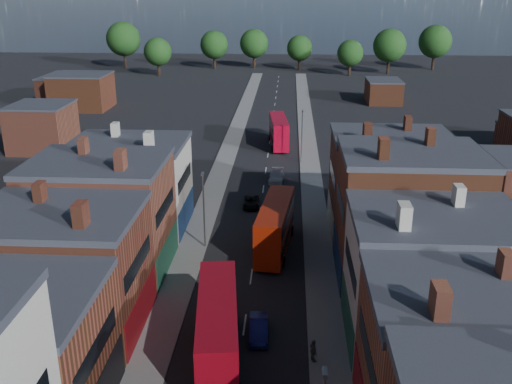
# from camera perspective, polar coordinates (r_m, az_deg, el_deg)

# --- Properties ---
(pavement_west) EXTENTS (3.00, 200.00, 0.12)m
(pavement_west) POSITION_cam_1_polar(r_m,az_deg,el_deg) (78.01, -3.98, 0.93)
(pavement_west) COLOR gray
(pavement_west) RESTS_ON ground
(pavement_east) EXTENTS (3.00, 200.00, 0.12)m
(pavement_east) POSITION_cam_1_polar(r_m,az_deg,el_deg) (77.47, 5.61, 0.74)
(pavement_east) COLOR gray
(pavement_east) RESTS_ON ground
(lamp_post_2) EXTENTS (0.25, 0.70, 8.12)m
(lamp_post_2) POSITION_cam_1_polar(r_m,az_deg,el_deg) (57.66, -5.26, -1.30)
(lamp_post_2) COLOR slate
(lamp_post_2) RESTS_ON ground
(lamp_post_3) EXTENTS (0.25, 0.70, 8.12)m
(lamp_post_3) POSITION_cam_1_polar(r_m,az_deg,el_deg) (85.67, 4.62, 5.92)
(lamp_post_3) COLOR slate
(lamp_post_3) RESTS_ON ground
(bus_0) EXTENTS (4.03, 12.12, 5.13)m
(bus_0) POSITION_cam_1_polar(r_m,az_deg,el_deg) (41.38, -3.85, -13.58)
(bus_0) COLOR #A10917
(bus_0) RESTS_ON ground
(bus_1) EXTENTS (3.86, 11.71, 4.96)m
(bus_1) POSITION_cam_1_polar(r_m,az_deg,el_deg) (57.79, 1.93, -3.34)
(bus_1) COLOR #B7230A
(bus_1) RESTS_ON ground
(bus_2) EXTENTS (3.60, 11.22, 4.76)m
(bus_2) POSITION_cam_1_polar(r_m,az_deg,el_deg) (95.40, 2.29, 6.12)
(bus_2) COLOR #AE071F
(bus_2) RESTS_ON ground
(car_1) EXTENTS (1.64, 4.19, 1.36)m
(car_1) POSITION_cam_1_polar(r_m,az_deg,el_deg) (45.21, 0.26, -13.48)
(car_1) COLOR navy
(car_1) RESTS_ON ground
(car_2) EXTENTS (2.14, 4.31, 1.17)m
(car_2) POSITION_cam_1_polar(r_m,az_deg,el_deg) (69.59, -0.50, -1.00)
(car_2) COLOR black
(car_2) RESTS_ON ground
(car_3) EXTENTS (2.19, 4.82, 1.37)m
(car_3) POSITION_cam_1_polar(r_m,az_deg,el_deg) (78.48, 2.05, 1.56)
(car_3) COLOR #BDBDBD
(car_3) RESTS_ON ground
(ped_3) EXTENTS (0.83, 1.13, 1.76)m
(ped_3) POSITION_cam_1_polar(r_m,az_deg,el_deg) (42.52, 5.76, -15.52)
(ped_3) COLOR #59554C
(ped_3) RESTS_ON pavement_east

